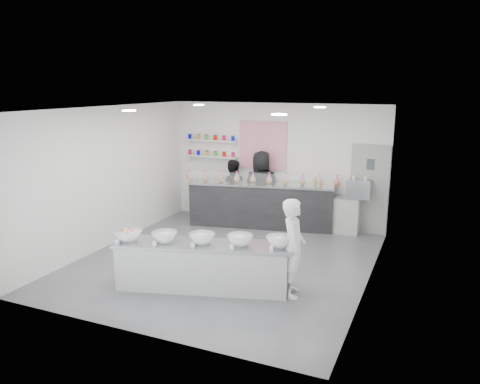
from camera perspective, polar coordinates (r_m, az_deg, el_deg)
name	(u,v)px	position (r m, az deg, el deg)	size (l,w,h in m)	color
floor	(226,261)	(9.41, -1.77, -8.43)	(6.00, 6.00, 0.00)	#515156
ceiling	(224,108)	(8.77, -1.90, 10.15)	(6.00, 6.00, 0.00)	white
back_wall	(276,164)	(11.71, 4.42, 3.43)	(5.50, 5.50, 0.00)	white
left_wall	(109,177)	(10.42, -15.67, 1.80)	(6.00, 6.00, 0.00)	white
right_wall	(372,201)	(8.22, 15.81, -1.12)	(6.00, 6.00, 0.00)	white
back_door	(369,190)	(11.25, 15.47, 0.27)	(0.88, 0.04, 2.10)	gray
pattern_panel	(263,145)	(11.73, 2.79, 5.70)	(1.25, 0.03, 1.20)	#E63464
jar_shelf_lower	(211,156)	(12.27, -3.50, 4.36)	(1.45, 0.22, 0.04)	silver
jar_shelf_upper	(211,140)	(12.22, -3.53, 6.31)	(1.45, 0.22, 0.04)	silver
preserve_jars	(211,146)	(12.22, -3.56, 5.64)	(1.45, 0.10, 0.56)	#EC044F
downlight_0	(129,111)	(8.63, -13.37, 9.63)	(0.24, 0.24, 0.02)	white
downlight_1	(279,114)	(7.32, 4.79, 9.40)	(0.24, 0.24, 0.02)	white
downlight_2	(199,105)	(10.83, -5.06, 10.53)	(0.24, 0.24, 0.02)	white
downlight_3	(320,107)	(9.82, 9.72, 10.15)	(0.24, 0.24, 0.02)	white
prep_counter	(202,266)	(8.10, -4.60, -8.99)	(2.98, 0.68, 0.81)	#AAAAA6
back_bar	(261,205)	(11.48, 2.55, -1.60)	(3.53, 0.65, 1.09)	black
sneeze_guard	(259,180)	(11.03, 2.33, 1.51)	(3.48, 0.01, 0.30)	white
espresso_ledge	(334,214)	(11.33, 11.40, -2.60)	(1.19, 0.38, 0.88)	#AAAAA6
espresso_machine	(359,189)	(11.08, 14.32, 0.34)	(0.54, 0.37, 0.41)	#93969E
cup_stacks	(317,186)	(11.28, 9.33, 0.67)	(0.24, 0.24, 0.37)	tan
prep_bowls	(202,239)	(7.93, -4.66, -5.68)	(3.04, 0.54, 0.18)	white
label_cards	(179,250)	(7.59, -7.50, -7.04)	(2.66, 0.04, 0.07)	white
cookie_bags	(261,178)	(11.33, 2.59, 1.76)	(3.76, 0.16, 0.28)	#C46A92
woman_prep	(293,248)	(7.74, 6.52, -6.77)	(0.60, 0.40, 1.65)	white
staff_left	(232,190)	(11.98, -0.97, 0.21)	(0.77, 0.60, 1.57)	black
staff_right	(261,188)	(11.65, 2.61, 0.53)	(0.90, 0.59, 1.85)	black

